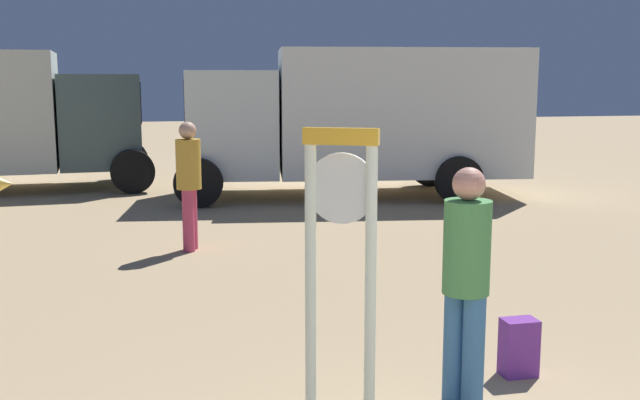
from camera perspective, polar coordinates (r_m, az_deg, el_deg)
standing_clock at (r=4.54m, az=1.59°, el=-4.25°), size 0.44×0.28×2.04m
person_near_clock at (r=5.36m, az=11.09°, el=-5.67°), size 0.33×0.33×1.73m
backpack at (r=6.22m, az=14.92°, el=-10.84°), size 0.27×0.23×0.46m
person_distant at (r=10.27m, az=-9.99°, el=1.57°), size 0.34×0.34×1.76m
box_truck_near at (r=14.99m, az=3.24°, el=6.45°), size 7.04×3.43×2.90m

